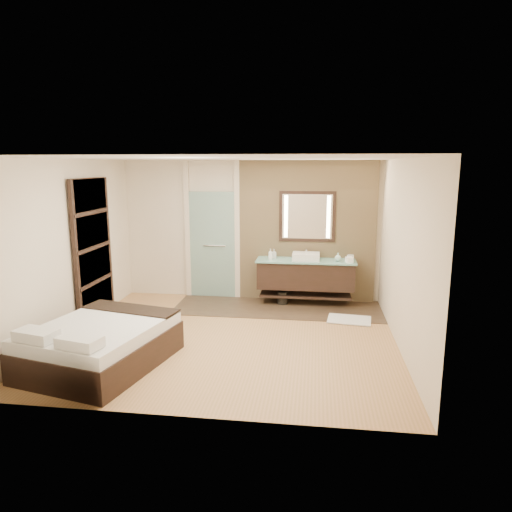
# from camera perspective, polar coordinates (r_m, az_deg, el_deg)

# --- Properties ---
(floor) EXTENTS (5.00, 5.00, 0.00)m
(floor) POSITION_cam_1_polar(r_m,az_deg,el_deg) (7.11, -3.32, -10.22)
(floor) COLOR #A17643
(floor) RESTS_ON ground
(tile_strip) EXTENTS (3.80, 1.30, 0.01)m
(tile_strip) POSITION_cam_1_polar(r_m,az_deg,el_deg) (8.52, 2.70, -6.47)
(tile_strip) COLOR #35241D
(tile_strip) RESTS_ON floor
(stone_wall) EXTENTS (2.60, 0.08, 2.70)m
(stone_wall) POSITION_cam_1_polar(r_m,az_deg,el_deg) (8.79, 6.38, 3.02)
(stone_wall) COLOR tan
(stone_wall) RESTS_ON floor
(vanity) EXTENTS (1.85, 0.55, 0.88)m
(vanity) POSITION_cam_1_polar(r_m,az_deg,el_deg) (8.65, 6.22, -2.31)
(vanity) COLOR black
(vanity) RESTS_ON stone_wall
(mirror_unit) EXTENTS (1.06, 0.04, 0.96)m
(mirror_unit) POSITION_cam_1_polar(r_m,az_deg,el_deg) (8.70, 6.41, 4.92)
(mirror_unit) COLOR black
(mirror_unit) RESTS_ON stone_wall
(frosted_door) EXTENTS (1.10, 0.12, 2.70)m
(frosted_door) POSITION_cam_1_polar(r_m,az_deg,el_deg) (9.04, -5.46, 1.94)
(frosted_door) COLOR #BBECE1
(frosted_door) RESTS_ON floor
(shoji_partition) EXTENTS (0.06, 1.20, 2.40)m
(shoji_partition) POSITION_cam_1_polar(r_m,az_deg,el_deg) (8.11, -19.67, 0.74)
(shoji_partition) COLOR black
(shoji_partition) RESTS_ON floor
(bed) EXTENTS (1.81, 2.09, 0.70)m
(bed) POSITION_cam_1_polar(r_m,az_deg,el_deg) (6.44, -18.86, -10.39)
(bed) COLOR black
(bed) RESTS_ON floor
(bath_mat) EXTENTS (0.77, 0.58, 0.02)m
(bath_mat) POSITION_cam_1_polar(r_m,az_deg,el_deg) (8.00, 11.58, -7.80)
(bath_mat) COLOR silver
(bath_mat) RESTS_ON floor
(waste_bin) EXTENTS (0.27, 0.27, 0.25)m
(waste_bin) POSITION_cam_1_polar(r_m,az_deg,el_deg) (8.72, 3.32, -5.24)
(waste_bin) COLOR black
(waste_bin) RESTS_ON floor
(tissue_box) EXTENTS (0.15, 0.15, 0.10)m
(tissue_box) POSITION_cam_1_polar(r_m,az_deg,el_deg) (8.45, 11.58, -0.47)
(tissue_box) COLOR white
(tissue_box) RESTS_ON vanity
(soap_bottle_a) EXTENTS (0.10, 0.10, 0.21)m
(soap_bottle_a) POSITION_cam_1_polar(r_m,az_deg,el_deg) (8.53, 1.81, 0.22)
(soap_bottle_a) COLOR white
(soap_bottle_a) RESTS_ON vanity
(soap_bottle_b) EXTENTS (0.09, 0.09, 0.17)m
(soap_bottle_b) POSITION_cam_1_polar(r_m,az_deg,el_deg) (8.68, 2.26, 0.30)
(soap_bottle_b) COLOR #B2B2B2
(soap_bottle_b) RESTS_ON vanity
(soap_bottle_c) EXTENTS (0.15, 0.15, 0.16)m
(soap_bottle_c) POSITION_cam_1_polar(r_m,az_deg,el_deg) (8.53, 10.20, -0.12)
(soap_bottle_c) COLOR #A4CEC6
(soap_bottle_c) RESTS_ON vanity
(cup) EXTENTS (0.15, 0.15, 0.10)m
(cup) POSITION_cam_1_polar(r_m,az_deg,el_deg) (8.66, 11.71, -0.19)
(cup) COLOR silver
(cup) RESTS_ON vanity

